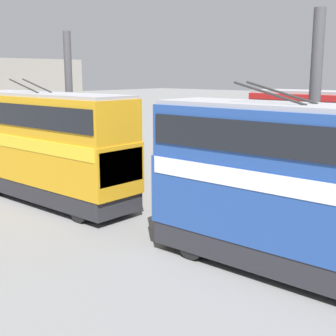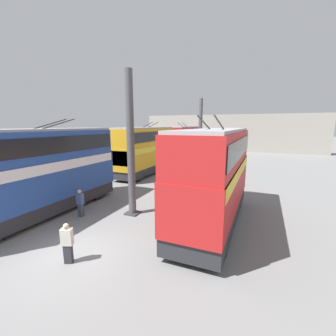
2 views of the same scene
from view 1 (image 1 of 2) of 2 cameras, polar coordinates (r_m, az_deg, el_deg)
support_column_near at (r=18.81m, az=17.26°, el=5.15°), size 0.79×0.79×8.29m
support_column_far at (r=28.46m, az=-11.90°, el=7.43°), size 0.79×0.79×8.29m
bus_right_near at (r=13.83m, az=17.02°, el=-1.74°), size 10.01×2.54×5.70m
bus_right_mid at (r=22.08m, az=-14.35°, el=3.19°), size 9.72×2.54×5.67m
person_by_right_row at (r=16.54m, az=17.85°, el=-6.97°), size 0.26×0.43×1.62m
person_aisle_midway at (r=21.82m, az=3.37°, el=-2.04°), size 0.47×0.34×1.58m
oil_drum at (r=30.63m, az=-9.66°, el=0.97°), size 0.61×0.61×0.81m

